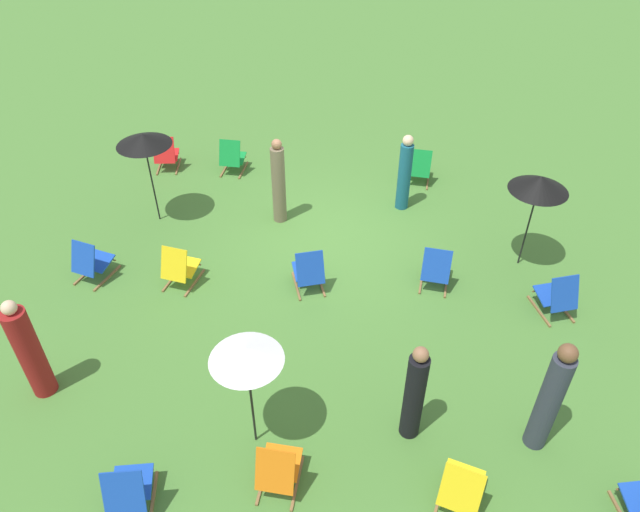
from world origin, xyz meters
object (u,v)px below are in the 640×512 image
(deckchair_7, at_px, (461,488))
(deckchair_11, at_px, (557,296))
(deckchair_10, at_px, (278,469))
(person_4, at_px, (414,394))
(deckchair_5, at_px, (91,262))
(umbrella_2, at_px, (143,140))
(deckchair_9, at_px, (166,154))
(deckchair_3, at_px, (232,157))
(deckchair_8, at_px, (420,167))
(person_3, at_px, (550,399))
(deckchair_2, at_px, (179,267))
(umbrella_1, at_px, (540,184))
(deckchair_1, at_px, (309,271))
(person_0, at_px, (29,351))
(person_1, at_px, (279,183))
(deckchair_0, at_px, (129,490))
(umbrella_0, at_px, (246,354))
(person_2, at_px, (405,174))
(deckchair_4, at_px, (436,269))

(deckchair_7, height_order, deckchair_11, same)
(deckchair_10, relative_size, person_4, 0.50)
(deckchair_5, xyz_separation_m, umbrella_2, (-0.60, -1.92, 1.44))
(deckchair_9, bearing_deg, deckchair_3, 172.66)
(deckchair_8, xyz_separation_m, person_3, (-1.29, 6.65, 0.55))
(deckchair_7, distance_m, deckchair_9, 9.77)
(deckchair_3, relative_size, deckchair_8, 1.00)
(deckchair_2, distance_m, deckchair_11, 6.47)
(umbrella_1, bearing_deg, deckchair_1, 15.07)
(deckchair_9, relative_size, person_0, 0.47)
(umbrella_1, relative_size, umbrella_2, 0.97)
(deckchair_5, height_order, person_1, person_1)
(deckchair_3, distance_m, umbrella_1, 6.79)
(deckchair_2, bearing_deg, deckchair_11, -169.40)
(deckchair_0, bearing_deg, deckchair_10, -176.22)
(person_1, bearing_deg, deckchair_11, -170.62)
(deckchair_11, bearing_deg, umbrella_1, -92.87)
(deckchair_2, distance_m, deckchair_3, 3.97)
(deckchair_5, height_order, deckchair_10, same)
(deckchair_3, height_order, deckchair_7, same)
(deckchair_1, relative_size, deckchair_7, 1.00)
(deckchair_3, height_order, person_1, person_1)
(deckchair_1, distance_m, deckchair_2, 2.29)
(person_0, bearing_deg, person_3, -108.09)
(deckchair_2, relative_size, umbrella_0, 0.46)
(person_1, bearing_deg, person_0, 92.85)
(deckchair_2, bearing_deg, person_0, 73.61)
(person_2, bearing_deg, deckchair_5, -95.38)
(deckchair_4, relative_size, person_2, 0.50)
(person_4, bearing_deg, deckchair_10, 101.79)
(deckchair_8, bearing_deg, deckchair_10, 81.67)
(deckchair_4, height_order, umbrella_1, umbrella_1)
(person_3, relative_size, person_4, 1.13)
(person_3, height_order, person_4, person_3)
(deckchair_0, relative_size, deckchair_10, 1.00)
(deckchair_3, bearing_deg, deckchair_7, 124.07)
(umbrella_2, bearing_deg, deckchair_2, 117.76)
(deckchair_11, bearing_deg, person_1, -42.51)
(deckchair_7, bearing_deg, deckchair_8, -70.90)
(deckchair_10, bearing_deg, person_4, -145.32)
(deckchair_5, bearing_deg, person_2, -136.52)
(deckchair_0, xyz_separation_m, umbrella_0, (-1.34, -1.07, 1.35))
(deckchair_9, xyz_separation_m, person_0, (-0.08, 6.48, 0.46))
(deckchair_5, distance_m, deckchair_10, 5.40)
(umbrella_1, distance_m, person_1, 4.84)
(deckchair_8, distance_m, person_3, 6.80)
(deckchair_8, bearing_deg, deckchair_4, 99.08)
(deckchair_5, bearing_deg, deckchair_0, 134.21)
(deckchair_5, xyz_separation_m, umbrella_0, (-3.50, 3.08, 1.35))
(deckchair_1, bearing_deg, deckchair_8, -136.25)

